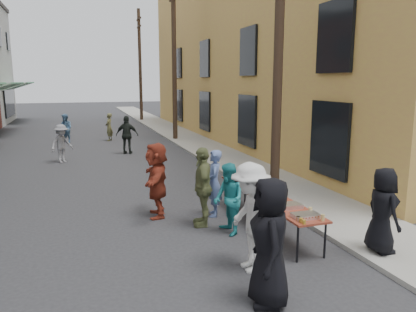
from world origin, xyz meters
TOP-DOWN VIEW (x-y plane):
  - ground at (0.00, 0.00)m, footprint 120.00×120.00m
  - sidewalk at (5.00, 15.00)m, footprint 2.20×60.00m
  - building_ochre at (11.10, 14.00)m, footprint 10.00×28.00m
  - utility_pole_near at (4.30, 3.00)m, footprint 0.26×0.26m
  - utility_pole_mid at (4.30, 15.00)m, footprint 0.26×0.26m
  - utility_pole_far at (4.30, 27.00)m, footprint 0.26×0.26m
  - serving_table at (3.02, 0.92)m, footprint 0.70×4.00m
  - catering_tray_sausage at (3.02, -0.73)m, footprint 0.50×0.33m
  - catering_tray_foil_b at (3.02, -0.08)m, footprint 0.50×0.33m
  - catering_tray_buns at (3.02, 0.62)m, footprint 0.50×0.33m
  - catering_tray_foil_d at (3.02, 1.32)m, footprint 0.50×0.33m
  - catering_tray_buns_end at (3.02, 2.02)m, footprint 0.50×0.33m
  - condiment_jar_a at (2.80, -1.03)m, footprint 0.07×0.07m
  - condiment_jar_b at (2.80, -0.93)m, footprint 0.07×0.07m
  - condiment_jar_c at (2.80, -0.83)m, footprint 0.07×0.07m
  - cup_stack at (3.22, -0.98)m, footprint 0.08×0.08m
  - guest_front_a at (1.60, -2.04)m, footprint 0.85×1.07m
  - guest_front_b at (2.14, 2.02)m, footprint 0.56×0.69m
  - guest_front_c at (2.04, 0.77)m, footprint 0.61×0.77m
  - guest_front_d at (1.78, -0.94)m, footprint 0.75×1.26m
  - guest_front_e at (1.67, 1.46)m, footprint 0.67×1.14m
  - guest_queue_back at (0.80, 2.42)m, footprint 0.83×1.76m
  - server at (4.35, -1.21)m, footprint 0.58×0.83m
  - passerby_left at (-1.58, 10.23)m, footprint 1.14×1.09m
  - passerby_mid at (1.20, 11.44)m, footprint 1.10×0.77m
  - passerby_right at (0.76, 15.93)m, footprint 0.57×0.66m
  - passerby_far at (-1.51, 15.97)m, footprint 0.94×0.95m

SIDE VIEW (x-z plane):
  - ground at x=0.00m, z-range 0.00..0.00m
  - sidewalk at x=5.00m, z-range 0.00..0.10m
  - serving_table at x=3.02m, z-range 0.34..1.09m
  - passerby_right at x=0.76m, z-range 0.00..1.53m
  - passerby_far at x=-1.51m, z-range 0.00..1.55m
  - passerby_left at x=-1.58m, z-range 0.00..1.56m
  - guest_front_c at x=2.04m, z-range 0.00..1.56m
  - catering_tray_sausage at x=3.02m, z-range 0.75..0.83m
  - catering_tray_foil_b at x=3.02m, z-range 0.75..0.83m
  - catering_tray_buns at x=3.02m, z-range 0.75..0.83m
  - catering_tray_foil_d at x=3.02m, z-range 0.75..0.83m
  - catering_tray_buns_end at x=3.02m, z-range 0.75..0.83m
  - condiment_jar_a at x=2.80m, z-range 0.75..0.83m
  - condiment_jar_b at x=2.80m, z-range 0.75..0.83m
  - condiment_jar_c at x=2.80m, z-range 0.75..0.83m
  - cup_stack at x=3.22m, z-range 0.75..0.87m
  - guest_front_b at x=2.14m, z-range 0.00..1.64m
  - passerby_mid at x=1.20m, z-range 0.00..1.74m
  - server at x=4.35m, z-range 0.10..1.72m
  - guest_front_e at x=1.67m, z-range 0.00..1.82m
  - guest_queue_back at x=0.80m, z-range 0.00..1.83m
  - guest_front_d at x=1.78m, z-range 0.00..1.92m
  - guest_front_a at x=1.60m, z-range 0.00..1.93m
  - utility_pole_near at x=4.30m, z-range 0.00..9.00m
  - utility_pole_mid at x=4.30m, z-range 0.00..9.00m
  - utility_pole_far at x=4.30m, z-range 0.00..9.00m
  - building_ochre at x=11.10m, z-range 0.00..10.00m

